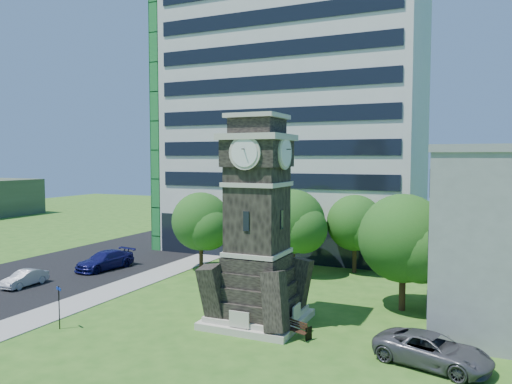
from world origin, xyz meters
The scene contains 14 objects.
ground centered at (0.00, 0.00, 0.00)m, with size 160.00×160.00×0.00m, color #2E601B.
sidewalk centered at (-9.50, 5.00, 0.03)m, with size 3.00×70.00×0.06m, color gray.
street centered at (-18.00, 5.00, 0.01)m, with size 14.00×80.00×0.02m, color black.
clock_tower centered at (3.00, 2.00, 5.28)m, with size 5.40×5.40×12.22m.
office_tall centered at (-3.20, 25.84, 14.22)m, with size 26.20×15.11×28.60m.
car_street_mid centered at (-16.46, 2.29, 0.60)m, with size 1.28×3.66×1.21m, color #A7A9AF.
car_street_north centered at (-14.85, 9.31, 0.79)m, with size 2.22×5.45×1.58m, color #131354.
car_east_lot centered at (12.99, -0.25, 0.74)m, with size 2.47×5.35×1.49m, color #4F4E53.
park_bench centered at (5.82, 0.55, 0.50)m, with size 1.84×0.49×0.95m.
street_sign centered at (-6.78, -3.70, 1.55)m, with size 0.59×0.06×2.47m.
tree_nw centered at (-7.04, 12.60, 4.08)m, with size 5.52×5.02×6.76m.
tree_nc centered at (0.66, 14.62, 4.23)m, with size 5.91×5.37×7.09m.
tree_ne centered at (5.31, 17.09, 4.07)m, with size 5.20×4.73×6.61m.
tree_east centered at (10.53, 7.96, 4.46)m, with size 6.19×5.62×7.46m.
Camera 1 is at (14.82, -24.37, 9.74)m, focal length 35.00 mm.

